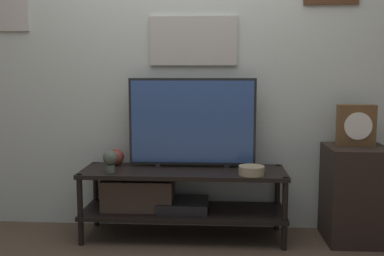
% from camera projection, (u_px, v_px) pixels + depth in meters
% --- Properties ---
extents(ground_plane, '(12.00, 12.00, 0.00)m').
position_uv_depth(ground_plane, '(180.00, 251.00, 3.05)').
color(ground_plane, '#4C3D2D').
extents(wall_back, '(6.40, 0.08, 2.70)m').
position_uv_depth(wall_back, '(186.00, 52.00, 3.42)').
color(wall_back, beige).
rests_on(wall_back, ground_plane).
extents(media_console, '(1.47, 0.46, 0.51)m').
position_uv_depth(media_console, '(167.00, 194.00, 3.28)').
color(media_console, black).
rests_on(media_console, ground_plane).
extents(television, '(0.94, 0.05, 0.66)m').
position_uv_depth(television, '(192.00, 122.00, 3.31)').
color(television, black).
rests_on(television, media_console).
extents(vase_round_glass, '(0.12, 0.12, 0.12)m').
position_uv_depth(vase_round_glass, '(116.00, 157.00, 3.40)').
color(vase_round_glass, brown).
rests_on(vase_round_glass, media_console).
extents(vase_wide_bowl, '(0.18, 0.18, 0.06)m').
position_uv_depth(vase_wide_bowl, '(251.00, 170.00, 3.09)').
color(vase_wide_bowl, tan).
rests_on(vase_wide_bowl, media_console).
extents(decorative_bust, '(0.10, 0.10, 0.16)m').
position_uv_depth(decorative_bust, '(110.00, 159.00, 3.15)').
color(decorative_bust, '#4C5647').
rests_on(decorative_bust, media_console).
extents(side_table, '(0.42, 0.43, 0.68)m').
position_uv_depth(side_table, '(355.00, 194.00, 3.21)').
color(side_table, black).
rests_on(side_table, ground_plane).
extents(mantel_clock, '(0.26, 0.11, 0.29)m').
position_uv_depth(mantel_clock, '(356.00, 125.00, 3.20)').
color(mantel_clock, brown).
rests_on(mantel_clock, side_table).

